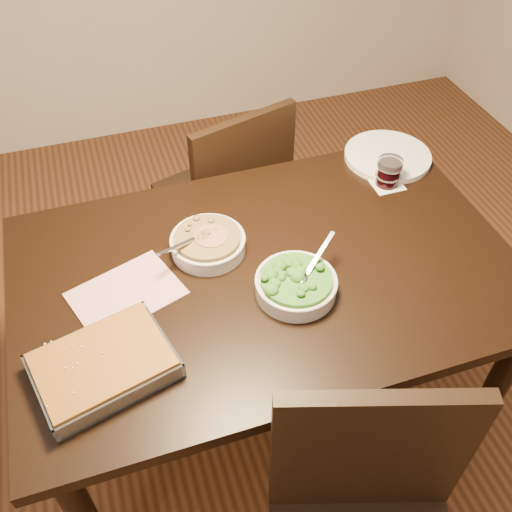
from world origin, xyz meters
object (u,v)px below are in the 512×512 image
wine_tumbler (389,172)px  dinner_plate (388,156)px  baking_dish (104,366)px  broccoli_bowl (296,284)px  stew_bowl (208,242)px  chair_far (230,193)px  table (266,290)px

wine_tumbler → dinner_plate: 0.15m
baking_dish → dinner_plate: baking_dish is taller
wine_tumbler → dinner_plate: (0.07, 0.13, -0.04)m
broccoli_bowl → dinner_plate: 0.70m
baking_dish → dinner_plate: (1.04, 0.57, -0.02)m
broccoli_bowl → wine_tumbler: bearing=37.3°
stew_bowl → wine_tumbler: (0.63, 0.11, 0.02)m
stew_bowl → wine_tumbler: 0.64m
baking_dish → chair_far: (0.55, 0.86, -0.28)m
broccoli_bowl → baking_dish: size_ratio=0.62×
baking_dish → wine_tumbler: wine_tumbler is taller
chair_far → wine_tumbler: bearing=118.5°
dinner_plate → chair_far: size_ratio=0.33×
stew_bowl → wine_tumbler: wine_tumbler is taller
table → wine_tumbler: size_ratio=15.25×
stew_bowl → chair_far: 0.64m
stew_bowl → baking_dish: bearing=-136.3°
broccoli_bowl → dinner_plate: size_ratio=0.76×
broccoli_bowl → wine_tumbler: size_ratio=2.44×
wine_tumbler → dinner_plate: bearing=61.5°
stew_bowl → broccoli_bowl: 0.29m
wine_tumbler → chair_far: (-0.42, 0.42, -0.31)m
broccoli_bowl → wine_tumbler: 0.57m
broccoli_bowl → chair_far: bearing=87.6°
wine_tumbler → chair_far: chair_far is taller
baking_dish → wine_tumbler: size_ratio=3.91×
table → broccoli_bowl: bearing=-68.2°
table → chair_far: bearing=83.4°
stew_bowl → wine_tumbler: bearing=10.3°
stew_bowl → chair_far: size_ratio=0.25×
stew_bowl → dinner_plate: bearing=19.0°
broccoli_bowl → baking_dish: bearing=-169.5°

